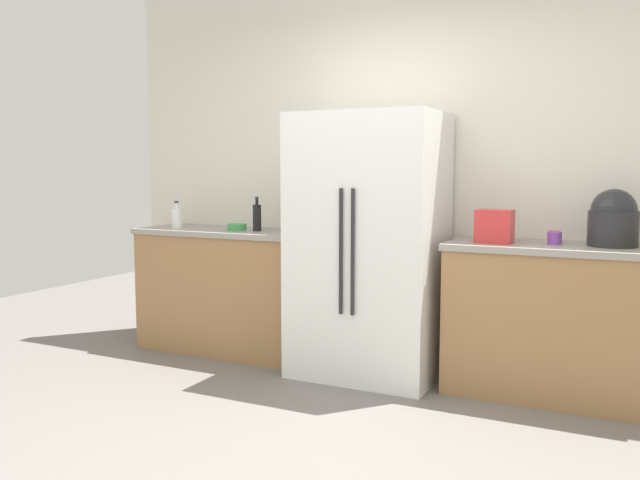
# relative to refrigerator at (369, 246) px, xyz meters

# --- Properties ---
(ground_plane) EXTENTS (9.65, 9.65, 0.00)m
(ground_plane) POSITION_rel_refrigerator_xyz_m (0.25, -1.53, -0.88)
(ground_plane) COLOR slate
(kitchen_back_panel) EXTENTS (4.83, 0.10, 2.84)m
(kitchen_back_panel) POSITION_rel_refrigerator_xyz_m (0.25, 0.42, 0.54)
(kitchen_back_panel) COLOR silver
(kitchen_back_panel) RESTS_ON ground_plane
(counter_left) EXTENTS (1.33, 0.59, 0.94)m
(counter_left) POSITION_rel_refrigerator_xyz_m (-1.20, 0.08, -0.41)
(counter_left) COLOR #9E7247
(counter_left) RESTS_ON ground_plane
(counter_right) EXTENTS (1.31, 0.59, 0.94)m
(counter_right) POSITION_rel_refrigerator_xyz_m (1.19, 0.08, -0.41)
(counter_right) COLOR #9E7247
(counter_right) RESTS_ON ground_plane
(refrigerator) EXTENTS (0.95, 0.73, 1.75)m
(refrigerator) POSITION_rel_refrigerator_xyz_m (0.00, 0.00, 0.00)
(refrigerator) COLOR white
(refrigerator) RESTS_ON ground_plane
(toaster) EXTENTS (0.21, 0.17, 0.20)m
(toaster) POSITION_rel_refrigerator_xyz_m (0.83, 0.00, 0.16)
(toaster) COLOR red
(toaster) RESTS_ON counter_right
(rice_cooker) EXTENTS (0.28, 0.28, 0.34)m
(rice_cooker) POSITION_rel_refrigerator_xyz_m (1.49, 0.12, 0.22)
(rice_cooker) COLOR #262628
(rice_cooker) RESTS_ON counter_right
(bottle_a) EXTENTS (0.08, 0.08, 0.21)m
(bottle_a) POSITION_rel_refrigerator_xyz_m (-1.56, -0.05, 0.14)
(bottle_a) COLOR white
(bottle_a) RESTS_ON counter_left
(bottle_b) EXTENTS (0.06, 0.06, 0.25)m
(bottle_b) POSITION_rel_refrigerator_xyz_m (-0.90, 0.05, 0.16)
(bottle_b) COLOR black
(bottle_b) RESTS_ON counter_left
(cup_a) EXTENTS (0.07, 0.07, 0.07)m
(cup_a) POSITION_rel_refrigerator_xyz_m (1.16, 0.19, 0.10)
(cup_a) COLOR red
(cup_a) RESTS_ON counter_right
(cup_c) EXTENTS (0.08, 0.08, 0.07)m
(cup_c) POSITION_rel_refrigerator_xyz_m (1.17, 0.08, 0.10)
(cup_c) COLOR purple
(cup_c) RESTS_ON counter_right
(bowl_a) EXTENTS (0.14, 0.14, 0.05)m
(bowl_a) POSITION_rel_refrigerator_xyz_m (-1.07, 0.04, 0.08)
(bowl_a) COLOR green
(bowl_a) RESTS_ON counter_left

